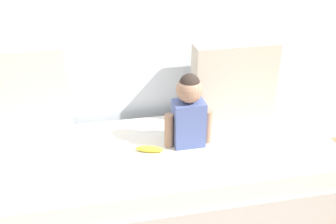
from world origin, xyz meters
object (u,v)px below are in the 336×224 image
at_px(toddler, 189,110).
at_px(couch, 147,179).
at_px(throw_pillow_left, 30,94).
at_px(throw_pillow_right, 234,81).
at_px(banana, 150,149).

bearing_deg(toddler, couch, -173.71).
bearing_deg(throw_pillow_left, throw_pillow_right, 0.00).
relative_size(couch, throw_pillow_right, 4.27).
distance_m(couch, toddler, 0.52).
height_order(couch, banana, banana).
relative_size(throw_pillow_left, banana, 3.44).
distance_m(couch, throw_pillow_right, 0.88).
xyz_separation_m(couch, throw_pillow_right, (0.66, 0.33, 0.47)).
height_order(throw_pillow_right, toddler, throw_pillow_right).
distance_m(couch, banana, 0.23).
distance_m(throw_pillow_left, throw_pillow_right, 1.32).
bearing_deg(throw_pillow_right, throw_pillow_left, 180.00).
height_order(throw_pillow_left, banana, throw_pillow_left).
bearing_deg(couch, toddler, 6.29).
xyz_separation_m(throw_pillow_left, toddler, (0.93, -0.30, -0.06)).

